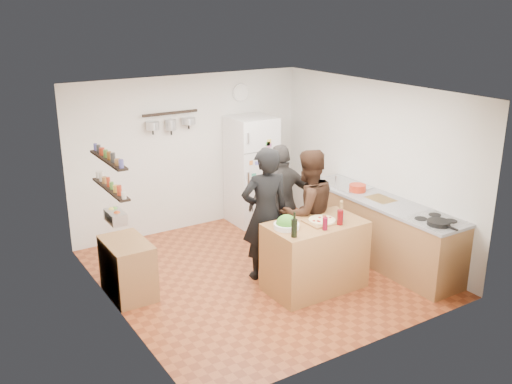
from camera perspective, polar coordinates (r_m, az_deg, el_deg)
room_shell at (r=7.81m, az=-1.13°, el=1.26°), size 4.20×4.20×4.20m
prep_island at (r=7.42m, az=5.90°, el=-6.36°), size 1.25×0.72×0.91m
pizza_board at (r=7.27m, az=6.61°, el=-2.94°), size 0.42×0.34×0.02m
pizza at (r=7.26m, az=6.62°, el=-2.80°), size 0.34×0.34×0.02m
salad_bowl at (r=7.03m, az=3.07°, el=-3.40°), size 0.32×0.32×0.06m
wine_bottle at (r=6.75m, az=3.84°, el=-3.63°), size 0.07×0.07×0.22m
wine_glass_near at (r=7.01m, az=6.92°, el=-3.18°), size 0.06×0.06×0.15m
wine_glass_far at (r=7.19m, az=8.40°, el=-2.52°), size 0.08×0.08×0.19m
pepper_mill at (r=7.52m, az=8.51°, el=-1.72°), size 0.05×0.05×0.16m
salt_canister at (r=7.31m, az=8.46°, el=-2.49°), size 0.07×0.07×0.11m
person_left at (r=7.51m, az=0.93°, el=-2.21°), size 0.73×0.56×1.81m
person_center at (r=7.72m, az=5.17°, el=-2.02°), size 0.87×0.69×1.73m
person_back at (r=8.12m, az=2.57°, el=-1.06°), size 1.05×0.57×1.69m
counter_run at (r=8.37m, az=12.33°, el=-3.78°), size 0.63×2.63×0.90m
stove_top at (r=7.62m, az=17.53°, el=-2.77°), size 0.60×0.62×0.02m
skillet at (r=7.46m, az=17.79°, el=-2.95°), size 0.28×0.28×0.05m
sink at (r=8.80m, az=8.70°, el=0.75°), size 0.50×0.80×0.03m
cutting_board at (r=8.24m, az=12.36°, el=-0.73°), size 0.30×0.40×0.02m
red_bowl at (r=8.48m, az=10.12°, el=0.40°), size 0.25×0.25×0.10m
fridge at (r=9.49m, az=-0.46°, el=2.18°), size 0.70×0.68×1.80m
wall_clock at (r=9.50m, az=-1.54°, el=9.91°), size 0.30×0.03×0.30m
spice_shelf_lower at (r=6.81m, az=-14.34°, el=0.30°), size 0.12×1.00×0.02m
spice_shelf_upper at (r=6.71m, az=-14.57°, el=3.14°), size 0.12×1.00×0.02m
produce_basket at (r=6.93m, az=-13.88°, el=-2.42°), size 0.18×0.35×0.14m
side_table at (r=7.43m, az=-12.69°, el=-7.44°), size 0.50×0.80×0.73m
pot_rack at (r=8.88m, az=-8.56°, el=7.81°), size 0.90×0.04×0.04m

